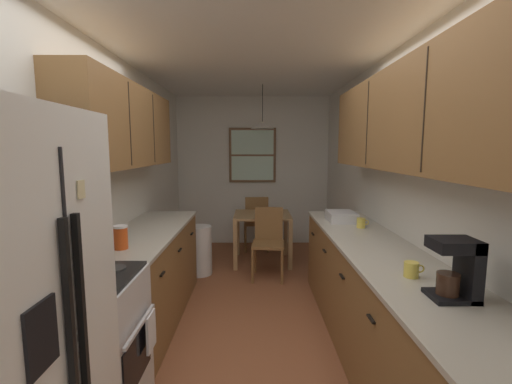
# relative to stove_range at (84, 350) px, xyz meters

# --- Properties ---
(ground_plane) EXTENTS (12.00, 12.00, 0.00)m
(ground_plane) POSITION_rel_stove_range_xyz_m (0.99, 1.44, -0.47)
(ground_plane) COLOR brown
(wall_left) EXTENTS (0.10, 9.00, 2.55)m
(wall_left) POSITION_rel_stove_range_xyz_m (-0.36, 1.44, 0.80)
(wall_left) COLOR silver
(wall_left) RESTS_ON ground
(wall_right) EXTENTS (0.10, 9.00, 2.55)m
(wall_right) POSITION_rel_stove_range_xyz_m (2.34, 1.44, 0.80)
(wall_right) COLOR silver
(wall_right) RESTS_ON ground
(wall_back) EXTENTS (4.40, 0.10, 2.55)m
(wall_back) POSITION_rel_stove_range_xyz_m (0.99, 4.09, 0.80)
(wall_back) COLOR silver
(wall_back) RESTS_ON ground
(ceiling_slab) EXTENTS (4.40, 9.00, 0.08)m
(ceiling_slab) POSITION_rel_stove_range_xyz_m (0.99, 1.44, 2.12)
(ceiling_slab) COLOR white
(stove_range) EXTENTS (0.66, 0.64, 1.10)m
(stove_range) POSITION_rel_stove_range_xyz_m (0.00, 0.00, 0.00)
(stove_range) COLOR silver
(stove_range) RESTS_ON ground
(microwave_over_range) EXTENTS (0.39, 0.57, 0.32)m
(microwave_over_range) POSITION_rel_stove_range_xyz_m (-0.11, 0.00, 1.17)
(microwave_over_range) COLOR black
(counter_left) EXTENTS (0.64, 1.92, 0.90)m
(counter_left) POSITION_rel_stove_range_xyz_m (-0.01, 1.28, -0.02)
(counter_left) COLOR brown
(counter_left) RESTS_ON ground
(upper_cabinets_left) EXTENTS (0.33, 2.00, 0.72)m
(upper_cabinets_left) POSITION_rel_stove_range_xyz_m (-0.15, 1.23, 1.39)
(upper_cabinets_left) COLOR brown
(counter_right) EXTENTS (0.64, 3.29, 0.90)m
(counter_right) POSITION_rel_stove_range_xyz_m (1.99, 0.59, -0.02)
(counter_right) COLOR brown
(counter_right) RESTS_ON ground
(upper_cabinets_right) EXTENTS (0.33, 2.97, 0.75)m
(upper_cabinets_right) POSITION_rel_stove_range_xyz_m (2.13, 0.54, 1.40)
(upper_cabinets_right) COLOR brown
(dining_table) EXTENTS (0.81, 0.74, 0.72)m
(dining_table) POSITION_rel_stove_range_xyz_m (1.13, 3.00, 0.12)
(dining_table) COLOR #A87F51
(dining_table) RESTS_ON ground
(dining_chair_near) EXTENTS (0.43, 0.43, 0.90)m
(dining_chair_near) POSITION_rel_stove_range_xyz_m (1.20, 2.42, 0.03)
(dining_chair_near) COLOR brown
(dining_chair_near) RESTS_ON ground
(dining_chair_far) EXTENTS (0.42, 0.42, 0.90)m
(dining_chair_far) POSITION_rel_stove_range_xyz_m (1.05, 3.57, 0.03)
(dining_chair_far) COLOR brown
(dining_chair_far) RESTS_ON ground
(pendant_light) EXTENTS (0.33, 0.33, 0.61)m
(pendant_light) POSITION_rel_stove_range_xyz_m (1.13, 3.00, 1.52)
(pendant_light) COLOR black
(back_window) EXTENTS (0.80, 0.05, 0.93)m
(back_window) POSITION_rel_stove_range_xyz_m (0.99, 4.02, 1.08)
(back_window) COLOR brown
(trash_bin) EXTENTS (0.32, 0.32, 0.65)m
(trash_bin) POSITION_rel_stove_range_xyz_m (0.29, 2.51, -0.15)
(trash_bin) COLOR white
(trash_bin) RESTS_ON ground
(storage_canister) EXTENTS (0.11, 0.11, 0.18)m
(storage_canister) POSITION_rel_stove_range_xyz_m (-0.01, 0.65, 0.52)
(storage_canister) COLOR #D84C19
(storage_canister) RESTS_ON counter_left
(dish_towel) EXTENTS (0.02, 0.16, 0.24)m
(dish_towel) POSITION_rel_stove_range_xyz_m (0.35, 0.16, 0.03)
(dish_towel) COLOR white
(coffee_maker) EXTENTS (0.22, 0.18, 0.31)m
(coffee_maker) POSITION_rel_stove_range_xyz_m (2.06, -0.24, 0.59)
(coffee_maker) COLOR black
(coffee_maker) RESTS_ON counter_right
(mug_by_coffeemaker) EXTENTS (0.12, 0.09, 0.09)m
(mug_by_coffeemaker) POSITION_rel_stove_range_xyz_m (1.96, 0.06, 0.47)
(mug_by_coffeemaker) COLOR #E5CC4C
(mug_by_coffeemaker) RESTS_ON counter_right
(mug_spare) EXTENTS (0.12, 0.08, 0.09)m
(mug_spare) POSITION_rel_stove_range_xyz_m (2.06, 1.35, 0.48)
(mug_spare) COLOR #E5CC4C
(mug_spare) RESTS_ON counter_right
(dish_rack) EXTENTS (0.28, 0.34, 0.10)m
(dish_rack) POSITION_rel_stove_range_xyz_m (1.94, 1.65, 0.48)
(dish_rack) COLOR silver
(dish_rack) RESTS_ON counter_right
(table_serving_bowl) EXTENTS (0.20, 0.20, 0.06)m
(table_serving_bowl) POSITION_rel_stove_range_xyz_m (1.12, 2.97, 0.28)
(table_serving_bowl) COLOR silver
(table_serving_bowl) RESTS_ON dining_table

